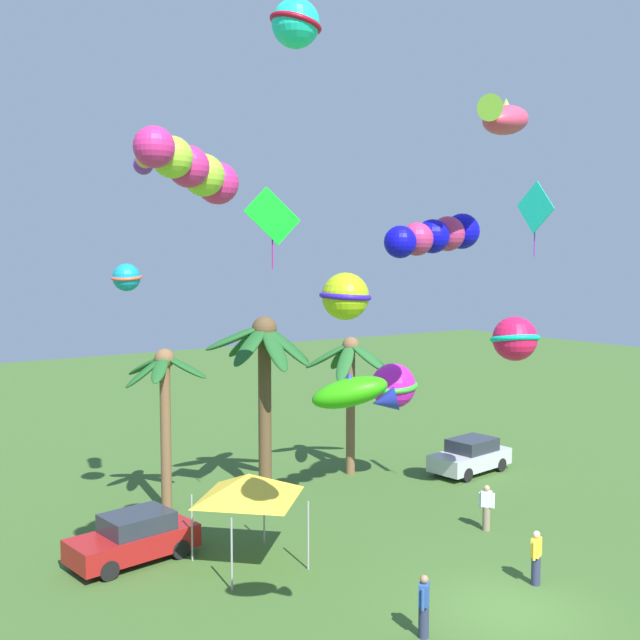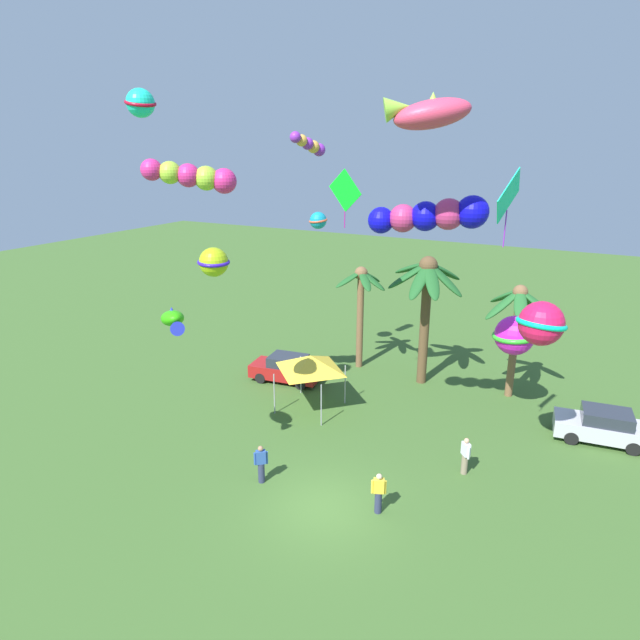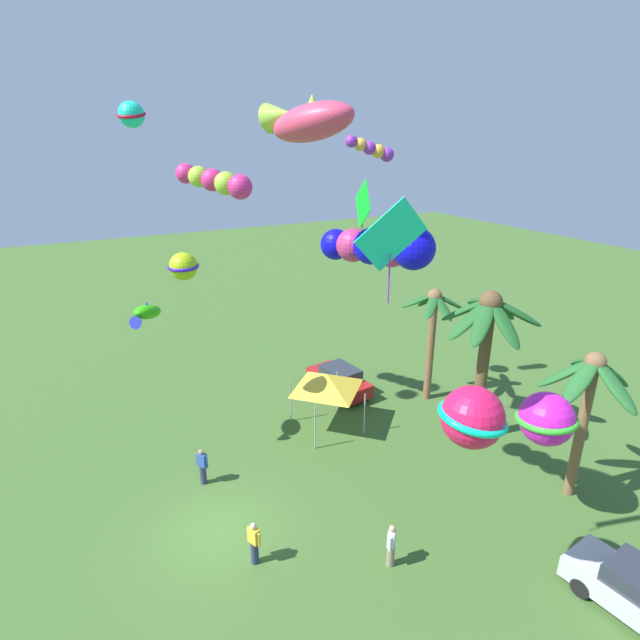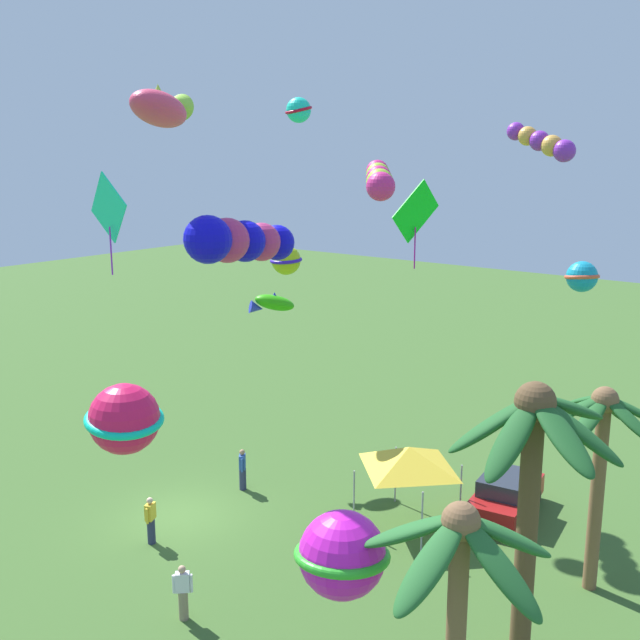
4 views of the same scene
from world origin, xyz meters
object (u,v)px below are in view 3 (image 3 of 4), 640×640
at_px(parked_car_1, 640,593).
at_px(spectator_1, 202,466).
at_px(festival_tent, 327,381).
at_px(kite_tube_6, 216,181).
at_px(kite_ball_4, 546,419).
at_px(kite_fish_7, 307,121).
at_px(parked_car_0, 339,380).
at_px(palm_tree_1, 487,329).
at_px(kite_tube_5, 372,149).
at_px(kite_diamond_11, 391,237).
at_px(spectator_0, 254,543).
at_px(palm_tree_0, 433,318).
at_px(palm_tree_2, 589,389).
at_px(kite_tube_2, 376,246).
at_px(kite_fish_8, 146,313).
at_px(kite_ball_0, 131,115).
at_px(kite_ball_10, 390,232).
at_px(kite_diamond_3, 363,204).
at_px(kite_ball_1, 472,417).
at_px(kite_ball_9, 183,266).
at_px(spectator_2, 391,545).

relative_size(parked_car_1, spectator_1, 2.56).
relative_size(festival_tent, kite_tube_6, 0.87).
relative_size(kite_ball_4, kite_fish_7, 0.90).
bearing_deg(parked_car_0, palm_tree_1, 26.97).
height_order(spectator_1, kite_tube_6, kite_tube_6).
xyz_separation_m(kite_tube_5, kite_diamond_11, (10.78, -6.47, -1.65)).
relative_size(spectator_0, kite_tube_5, 0.69).
relative_size(palm_tree_0, palm_tree_2, 1.01).
height_order(kite_tube_2, kite_fish_8, kite_tube_2).
xyz_separation_m(palm_tree_0, kite_ball_0, (-2.66, -13.02, 9.42)).
xyz_separation_m(palm_tree_2, kite_ball_0, (-11.28, -13.06, 9.39)).
bearing_deg(kite_ball_10, palm_tree_2, 8.52).
bearing_deg(kite_diamond_3, kite_ball_4, 20.90).
relative_size(kite_ball_1, kite_ball_9, 1.42).
height_order(kite_ball_0, kite_ball_10, kite_ball_0).
bearing_deg(spectator_1, kite_ball_1, 29.09).
xyz_separation_m(spectator_2, kite_tube_2, (-2.12, 0.41, 9.32)).
height_order(parked_car_0, kite_tube_6, kite_tube_6).
distance_m(parked_car_1, kite_tube_2, 12.67).
bearing_deg(festival_tent, kite_ball_10, 113.58).
height_order(palm_tree_2, kite_fish_7, kite_fish_7).
xyz_separation_m(palm_tree_2, kite_diamond_3, (-7.18, -5.37, 6.11)).
relative_size(spectator_1, kite_fish_8, 0.84).
distance_m(palm_tree_1, parked_car_0, 8.87).
relative_size(palm_tree_2, parked_car_0, 1.48).
height_order(palm_tree_0, kite_tube_5, kite_tube_5).
xyz_separation_m(parked_car_0, kite_diamond_11, (11.80, -5.53, 10.29)).
xyz_separation_m(kite_ball_9, kite_diamond_11, (9.77, 2.67, 2.54)).
bearing_deg(spectator_0, kite_ball_10, 127.40).
relative_size(festival_tent, kite_ball_9, 1.73).
distance_m(palm_tree_2, kite_fish_8, 17.08).
bearing_deg(spectator_2, festival_tent, 165.85).
bearing_deg(kite_fish_8, palm_tree_1, 67.03).
bearing_deg(kite_tube_2, spectator_0, -90.38).
relative_size(spectator_2, kite_diamond_11, 0.63).
xyz_separation_m(kite_ball_1, kite_ball_4, (-1.46, 5.06, -2.28)).
distance_m(kite_ball_0, kite_ball_9, 5.89).
relative_size(kite_fish_7, kite_ball_9, 1.78).
bearing_deg(kite_tube_5, kite_ball_9, -83.68).
relative_size(kite_diamond_3, kite_ball_9, 1.57).
xyz_separation_m(spectator_0, kite_ball_10, (-8.08, 10.56, 7.95)).
bearing_deg(spectator_2, kite_tube_5, 152.11).
relative_size(kite_ball_0, kite_tube_5, 0.63).
height_order(spectator_1, kite_ball_9, kite_ball_9).
height_order(palm_tree_2, kite_ball_0, kite_ball_0).
relative_size(parked_car_1, kite_diamond_3, 1.57).
relative_size(parked_car_1, kite_ball_0, 2.83).
xyz_separation_m(palm_tree_1, kite_ball_1, (6.38, -7.09, 1.09)).
bearing_deg(palm_tree_2, kite_ball_4, -83.38).
bearing_deg(palm_tree_0, spectator_0, -63.17).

